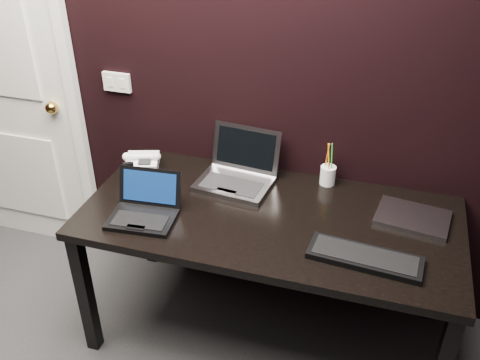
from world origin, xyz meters
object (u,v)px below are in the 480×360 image
(desk_phone, at_px, (142,161))
(silver_laptop, at_px, (237,174))
(netbook, at_px, (144,210))
(mobile_phone, at_px, (129,175))
(desk, at_px, (269,228))
(pen_cup, at_px, (328,174))
(closed_laptop, at_px, (413,218))
(ext_keyboard, at_px, (365,257))

(desk_phone, bearing_deg, silver_laptop, 0.82)
(silver_laptop, distance_m, desk_phone, 0.51)
(netbook, distance_m, mobile_phone, 0.31)
(desk, distance_m, pen_cup, 0.42)
(desk, relative_size, closed_laptop, 5.00)
(ext_keyboard, distance_m, mobile_phone, 1.20)
(netbook, xyz_separation_m, ext_keyboard, (0.97, -0.02, -0.02))
(netbook, relative_size, silver_laptop, 0.82)
(silver_laptop, distance_m, pen_cup, 0.44)
(desk, height_order, desk_phone, desk_phone)
(closed_laptop, bearing_deg, pen_cup, 155.23)
(mobile_phone, bearing_deg, ext_keyboard, -12.46)
(netbook, bearing_deg, silver_laptop, 52.15)
(netbook, xyz_separation_m, closed_laptop, (1.15, 0.32, -0.03))
(netbook, height_order, silver_laptop, silver_laptop)
(silver_laptop, bearing_deg, ext_keyboard, -32.10)
(desk_phone, height_order, pen_cup, pen_cup)
(silver_laptop, distance_m, closed_laptop, 0.84)
(desk, relative_size, netbook, 5.46)
(silver_laptop, distance_m, ext_keyboard, 0.78)
(mobile_phone, bearing_deg, netbook, -51.07)
(mobile_phone, bearing_deg, closed_laptop, 3.46)
(ext_keyboard, bearing_deg, desk_phone, 160.77)
(ext_keyboard, bearing_deg, silver_laptop, 147.90)
(closed_laptop, distance_m, pen_cup, 0.45)
(closed_laptop, distance_m, mobile_phone, 1.35)
(desk, relative_size, pen_cup, 7.65)
(netbook, distance_m, ext_keyboard, 0.97)
(silver_laptop, height_order, desk_phone, silver_laptop)
(ext_keyboard, relative_size, mobile_phone, 4.33)
(pen_cup, bearing_deg, desk_phone, -172.63)
(desk, distance_m, desk_phone, 0.77)
(silver_laptop, relative_size, desk_phone, 1.88)
(silver_laptop, height_order, mobile_phone, silver_laptop)
(mobile_phone, bearing_deg, desk_phone, 90.52)
(mobile_phone, bearing_deg, pen_cup, 16.16)
(silver_laptop, bearing_deg, mobile_phone, -162.77)
(desk_phone, bearing_deg, desk, -16.43)
(silver_laptop, bearing_deg, closed_laptop, -5.15)
(netbook, xyz_separation_m, silver_laptop, (0.31, 0.40, 0.01))
(ext_keyboard, bearing_deg, pen_cup, 113.85)
(pen_cup, bearing_deg, closed_laptop, -24.77)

